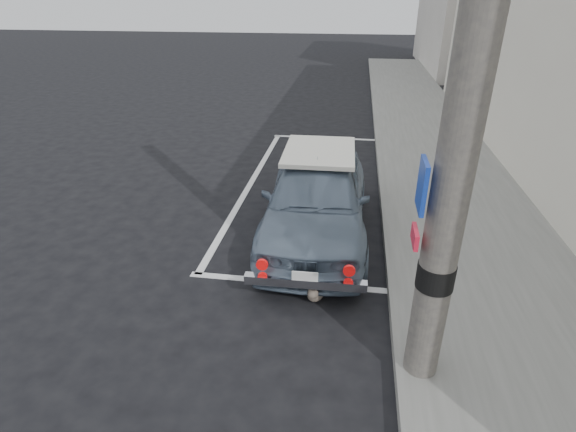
{
  "coord_description": "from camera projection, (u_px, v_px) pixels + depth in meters",
  "views": [
    {
      "loc": [
        1.19,
        -5.67,
        3.69
      ],
      "look_at": [
        0.34,
        0.1,
        0.75
      ],
      "focal_mm": 28.0,
      "sensor_mm": 36.0,
      "label": 1
    }
  ],
  "objects": [
    {
      "name": "pline_rear",
      "position": [
        293.0,
        283.0,
        6.32
      ],
      "size": [
        3.0,
        0.12,
        0.01
      ],
      "primitive_type": "cube",
      "color": "silver",
      "rests_on": "ground"
    },
    {
      "name": "cat",
      "position": [
        316.0,
        291.0,
        5.94
      ],
      "size": [
        0.29,
        0.53,
        0.29
      ],
      "rotation": [
        0.0,
        0.0,
        -0.16
      ],
      "color": "#5F5648",
      "rests_on": "ground"
    },
    {
      "name": "retro_coupe",
      "position": [
        317.0,
        195.0,
        7.31
      ],
      "size": [
        1.73,
        4.12,
        1.39
      ],
      "rotation": [
        0.0,
        0.0,
        0.02
      ],
      "color": "slate",
      "rests_on": "ground"
    },
    {
      "name": "ground",
      "position": [
        265.0,
        261.0,
        6.83
      ],
      "size": [
        80.0,
        80.0,
        0.0
      ],
      "primitive_type": "plane",
      "color": "black",
      "rests_on": "ground"
    },
    {
      "name": "sidewalk",
      "position": [
        459.0,
        213.0,
        8.14
      ],
      "size": [
        2.8,
        40.0,
        0.15
      ],
      "primitive_type": "cube",
      "color": "slate",
      "rests_on": "ground"
    },
    {
      "name": "utility_pole",
      "position": [
        478.0,
        35.0,
        3.26
      ],
      "size": [
        0.44,
        0.36,
        7.0
      ],
      "color": "#4C4947",
      "rests_on": "ground"
    },
    {
      "name": "pline_front",
      "position": [
        328.0,
        138.0,
        12.5
      ],
      "size": [
        3.0,
        0.12,
        0.01
      ],
      "primitive_type": "cube",
      "color": "silver",
      "rests_on": "ground"
    },
    {
      "name": "pline_side",
      "position": [
        251.0,
        183.0,
        9.59
      ],
      "size": [
        0.12,
        7.0,
        0.01
      ],
      "primitive_type": "cube",
      "color": "silver",
      "rests_on": "ground"
    }
  ]
}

